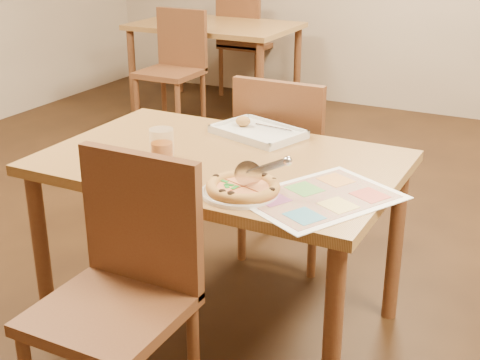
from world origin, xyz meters
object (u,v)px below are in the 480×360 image
at_px(bg_table, 215,34).
at_px(dining_table, 221,179).
at_px(chair_far, 285,149).
at_px(chair_near, 126,265).
at_px(pizza, 243,187).
at_px(appetizer_tray, 257,132).
at_px(plate, 240,192).
at_px(menu, 321,197).
at_px(pizza_cutter, 261,170).
at_px(glass_tumbler, 162,146).
at_px(bg_chair_near, 176,55).
at_px(bg_chair_far, 243,33).

bearing_deg(bg_table, dining_table, -60.26).
bearing_deg(chair_far, bg_table, -53.95).
height_order(chair_near, chair_far, same).
bearing_deg(pizza, chair_far, 104.83).
height_order(chair_near, appetizer_tray, chair_near).
distance_m(plate, menu, 0.26).
xyz_separation_m(pizza_cutter, glass_tumbler, (-0.47, 0.15, -0.04)).
distance_m(bg_table, appetizer_tray, 2.96).
bearing_deg(glass_tumbler, plate, -22.70).
height_order(dining_table, appetizer_tray, appetizer_tray).
distance_m(bg_chair_near, bg_chair_far, 1.10).
distance_m(bg_chair_far, glass_tumbler, 3.69).
relative_size(dining_table, pizza_cutter, 8.15).
height_order(chair_far, appetizer_tray, chair_far).
distance_m(plate, pizza, 0.02).
distance_m(dining_table, bg_chair_near, 2.72).
distance_m(bg_chair_far, menu, 4.06).
xyz_separation_m(bg_chair_far, pizza, (1.83, -3.57, 0.18)).
relative_size(dining_table, pizza, 5.40).
bearing_deg(bg_table, bg_chair_far, 90.00).
xyz_separation_m(chair_near, menu, (0.47, 0.42, 0.16)).
height_order(pizza, appetizer_tray, appetizer_tray).
relative_size(glass_tumbler, menu, 0.23).
bearing_deg(appetizer_tray, menu, -46.53).
bearing_deg(bg_chair_near, dining_table, -53.95).
bearing_deg(appetizer_tray, plate, -68.99).
bearing_deg(dining_table, chair_far, 90.00).
relative_size(dining_table, glass_tumbler, 11.60).
height_order(chair_near, bg_table, chair_near).
xyz_separation_m(chair_near, bg_chair_far, (-1.60, 3.90, 0.00)).
bearing_deg(plate, chair_far, 104.22).
bearing_deg(chair_far, glass_tumbler, 74.88).
bearing_deg(pizza, plate, -166.14).
xyz_separation_m(dining_table, appetizer_tray, (-0.00, 0.31, 0.10)).
relative_size(bg_chair_far, appetizer_tray, 1.16).
xyz_separation_m(appetizer_tray, menu, (0.47, -0.49, -0.01)).
height_order(chair_far, bg_table, chair_far).
distance_m(pizza, menu, 0.25).
bearing_deg(bg_chair_far, pizza_cutter, 117.93).
height_order(pizza, pizza_cutter, pizza_cutter).
relative_size(chair_near, bg_chair_far, 1.00).
distance_m(bg_table, pizza, 3.58).
relative_size(chair_near, menu, 0.98).
bearing_deg(pizza_cutter, appetizer_tray, 92.32).
bearing_deg(appetizer_tray, glass_tumbler, -114.68).
bearing_deg(bg_table, bg_chair_near, -90.00).
xyz_separation_m(bg_chair_near, glass_tumbler, (1.41, -2.30, 0.20)).
bearing_deg(dining_table, pizza_cutter, -41.48).
height_order(bg_table, pizza_cutter, pizza_cutter).
height_order(chair_far, bg_chair_far, same).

